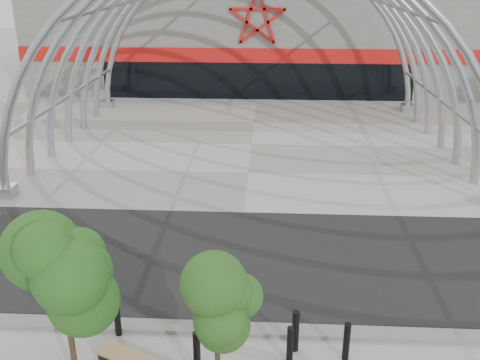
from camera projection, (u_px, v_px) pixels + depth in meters
ground at (232, 325)px, 14.39m from camera, size 140.00×140.00×0.00m
road at (239, 258)px, 17.63m from camera, size 140.00×7.00×0.02m
forecourt at (252, 144)px, 28.73m from camera, size 60.00×17.00×0.04m
kerb at (231, 329)px, 14.14m from camera, size 60.00×0.50×0.12m
arena_building at (259, 30)px, 43.86m from camera, size 34.00×15.24×8.00m
vault_canopy at (252, 144)px, 28.74m from camera, size 20.80×15.80×20.36m
street_tree_0 at (61, 269)px, 11.26m from camera, size 1.87×1.87×4.26m
street_tree_1 at (217, 313)px, 10.78m from camera, size 1.46×1.46×3.46m
bollard_0 at (117, 318)px, 13.83m from camera, size 0.17×0.17×1.04m
bollard_1 at (197, 352)px, 12.59m from camera, size 0.18×0.18×1.09m
bollard_2 at (295, 331)px, 13.26m from camera, size 0.18×0.18×1.14m
bollard_3 at (290, 345)px, 12.88m from camera, size 0.16×0.16×1.01m
bollard_4 at (346, 342)px, 12.96m from camera, size 0.17×0.17×1.04m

